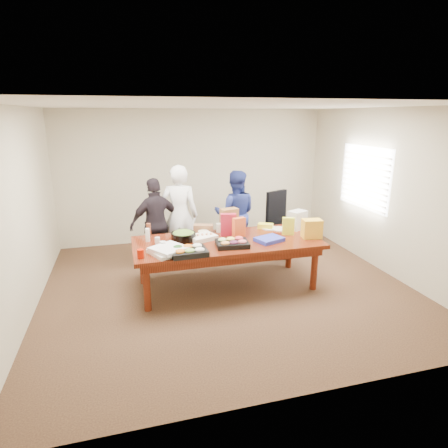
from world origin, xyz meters
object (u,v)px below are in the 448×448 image
object	(u,v)px
person_center	(180,215)
person_right	(235,214)
conference_table	(227,264)
office_chair	(280,226)
sheet_cake	(202,237)
salad_bowl	(183,236)

from	to	relation	value
person_center	person_right	bearing A→B (deg)	-157.53
conference_table	person_right	size ratio (longest dim) A/B	1.73
conference_table	person_right	world-z (taller)	person_right
office_chair	sheet_cake	distance (m)	1.91
person_center	sheet_cake	distance (m)	1.01
person_center	salad_bowl	size ratio (longest dim) A/B	4.77
conference_table	person_center	xyz separation A→B (m)	(-0.54, 1.14, 0.51)
conference_table	salad_bowl	world-z (taller)	salad_bowl
conference_table	salad_bowl	xyz separation A→B (m)	(-0.63, 0.19, 0.44)
sheet_cake	conference_table	bearing A→B (deg)	-42.38
sheet_cake	salad_bowl	bearing A→B (deg)	152.35
person_right	person_center	bearing A→B (deg)	23.47
conference_table	sheet_cake	bearing A→B (deg)	156.98
person_right	salad_bowl	size ratio (longest dim) A/B	4.34
office_chair	person_right	size ratio (longest dim) A/B	0.71
person_center	conference_table	bearing A→B (deg)	130.74
person_right	salad_bowl	bearing A→B (deg)	59.52
salad_bowl	person_center	bearing A→B (deg)	84.63
office_chair	sheet_cake	bearing A→B (deg)	-175.19
office_chair	person_center	distance (m)	1.90
sheet_cake	salad_bowl	size ratio (longest dim) A/B	1.05
person_right	sheet_cake	size ratio (longest dim) A/B	4.14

